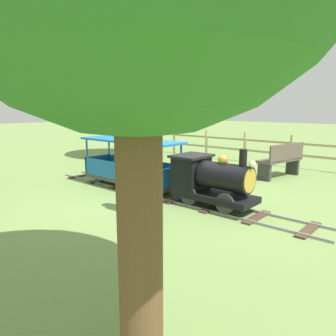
# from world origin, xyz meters

# --- Properties ---
(ground_plane) EXTENTS (60.00, 60.00, 0.00)m
(ground_plane) POSITION_xyz_m (0.00, 0.00, 0.00)
(ground_plane) COLOR #75934C
(track) EXTENTS (0.71, 6.05, 0.04)m
(track) POSITION_xyz_m (0.00, -0.00, 0.02)
(track) COLOR gray
(track) RESTS_ON ground_plane
(locomotive) EXTENTS (0.67, 1.45, 0.99)m
(locomotive) POSITION_xyz_m (0.00, 1.03, 0.48)
(locomotive) COLOR black
(locomotive) RESTS_ON ground_plane
(passenger_car) EXTENTS (0.77, 2.35, 0.97)m
(passenger_car) POSITION_xyz_m (0.00, -0.90, 0.42)
(passenger_car) COLOR #3F3F3F
(passenger_car) RESTS_ON ground_plane
(conductor_person) EXTENTS (0.30, 0.30, 1.62)m
(conductor_person) POSITION_xyz_m (1.00, 0.66, 0.96)
(conductor_person) COLOR #282D47
(conductor_person) RESTS_ON ground_plane
(park_bench) EXTENTS (1.35, 0.65, 0.82)m
(park_bench) POSITION_xyz_m (-3.01, 1.03, 0.42)
(park_bench) COLOR brown
(park_bench) RESTS_ON ground_plane
(oak_tree_near) EXTENTS (2.75, 2.75, 4.05)m
(oak_tree_near) POSITION_xyz_m (-2.86, -3.60, 2.66)
(oak_tree_near) COLOR #4C3823
(oak_tree_near) RESTS_ON ground_plane
(fence_section) EXTENTS (0.08, 7.13, 0.90)m
(fence_section) POSITION_xyz_m (-4.49, -0.00, 0.48)
(fence_section) COLOR tan
(fence_section) RESTS_ON ground_plane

